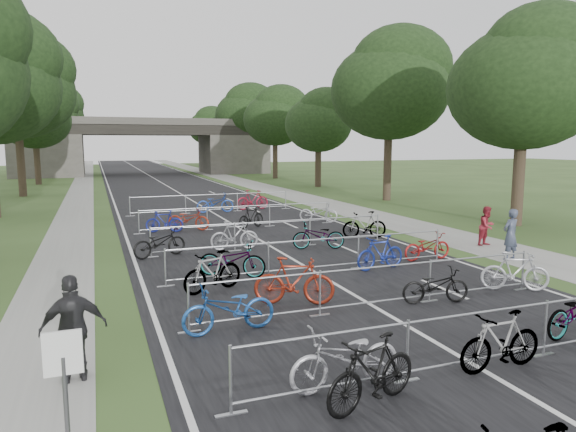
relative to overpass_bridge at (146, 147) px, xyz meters
The scene contains 48 objects.
road 15.41m from the overpass_bridge, 90.00° to the right, with size 11.00×140.00×0.01m, color black.
sidewalk_right 17.36m from the overpass_bridge, 61.93° to the right, with size 3.00×140.00×0.01m, color gray.
sidewalk_left 17.14m from the overpass_bridge, 116.57° to the right, with size 2.00×140.00×0.01m, color gray.
lane_markings 15.41m from the overpass_bridge, 90.00° to the right, with size 0.12×140.00×0.00m, color silver.
overpass_bridge is the anchor object (origin of this frame).
park_sign 62.41m from the overpass_bridge, 96.26° to the right, with size 0.45×0.06×1.83m.
tree_right_0 50.91m from the overpass_bridge, 75.05° to the right, with size 7.17×7.17×10.93m.
tree_right_1 39.56m from the overpass_bridge, 70.53° to the right, with size 8.18×8.18×12.47m.
tree_left_2 27.92m from the overpass_bridge, 114.44° to the right, with size 8.40×8.40×12.81m.
tree_right_2 28.39m from the overpass_bridge, 62.40° to the right, with size 6.16×6.16×9.39m.
tree_left_3 17.59m from the overpass_bridge, 131.07° to the right, with size 6.72×6.72×10.25m.
tree_right_3 18.82m from the overpass_bridge, 44.93° to the right, with size 7.17×7.17×10.93m.
tree_left_4 12.05m from the overpass_bridge, behind, with size 7.56×7.56×11.53m.
tree_right_4 13.86m from the overpass_bridge, ahead, with size 8.18×8.18×12.47m.
tree_left_5 16.44m from the overpass_bridge, 136.20° to the left, with size 8.40×8.40×12.81m.
tree_right_5 17.23m from the overpass_bridge, 39.82° to the left, with size 6.16×6.16×9.39m.
tree_left_6 25.77m from the overpass_bridge, 116.43° to the left, with size 6.72×6.72×10.25m.
tree_right_6 26.62m from the overpass_bridge, 60.25° to the left, with size 7.17×7.17×10.93m.
barrier_row_1 61.47m from the overpass_bridge, 90.00° to the right, with size 9.70×0.08×1.10m.
barrier_row_2 57.88m from the overpass_bridge, 90.00° to the right, with size 9.70×0.08×1.10m.
barrier_row_3 54.08m from the overpass_bridge, 90.00° to the right, with size 9.70×0.08×1.10m.
barrier_row_4 50.09m from the overpass_bridge, 90.00° to the right, with size 9.70×0.08×1.10m.
barrier_row_5 45.10m from the overpass_bridge, 90.00° to the right, with size 9.70×0.08×1.10m.
barrier_row_6 39.11m from the overpass_bridge, 90.00° to the right, with size 9.70×0.08×1.10m.
bike_4 62.05m from the overpass_bridge, 92.32° to the right, with size 0.53×1.87×1.12m, color black.
bike_5 61.38m from the overpass_bridge, 92.44° to the right, with size 0.70×2.01×1.05m, color #B1B0B8.
bike_6 61.68m from the overpass_bridge, 89.74° to the right, with size 0.50×1.79×1.07m, color #97999E.
bike_8 58.32m from the overpass_bridge, 93.74° to the right, with size 0.71×2.04×1.07m, color #1B4A95.
bike_9 56.92m from the overpass_bridge, 91.81° to the right, with size 0.57×2.03×1.22m, color maroon.
bike_10 58.07m from the overpass_bridge, 88.43° to the right, with size 0.61×1.74×0.91m, color black.
bike_11 58.06m from the overpass_bridge, 85.75° to the right, with size 0.51×1.81×1.09m, color #B0B2B8.
bike_12 55.15m from the overpass_bridge, 93.60° to the right, with size 0.52×1.84×1.11m, color #97999E.
bike_13 53.81m from the overpass_bridge, 92.75° to the right, with size 0.73×2.08×1.09m, color #97999E.
bike_14 54.55m from the overpass_bridge, 87.79° to the right, with size 0.52×1.83×1.10m, color navy.
bike_15 54.10m from the overpass_bridge, 85.43° to the right, with size 0.64×1.84×0.97m, color maroon.
bike_16 50.34m from the overpass_bridge, 94.91° to the right, with size 0.69×1.99×1.05m, color black.
bike_17 49.92m from the overpass_bridge, 91.72° to the right, with size 0.52×1.84×1.10m, color gray.
bike_18 50.93m from the overpass_bridge, 88.26° to the right, with size 0.69×1.98×1.04m, color #97999E.
bike_19 49.70m from the overpass_bridge, 85.03° to the right, with size 0.54×1.91×1.15m, color #97999E.
bike_20 45.20m from the overpass_bridge, 94.43° to the right, with size 0.48×1.69×1.01m, color navy.
bike_21 44.87m from the overpass_bridge, 93.00° to the right, with size 0.70×2.00×1.05m, color maroon.
bike_22 45.38m from the overpass_bridge, 89.35° to the right, with size 0.50×1.76×1.06m, color black.
bike_23 44.94m from the overpass_bridge, 84.50° to the right, with size 0.68×1.95×1.02m, color #AAA9B1.
bike_26 39.30m from the overpass_bridge, 89.79° to the right, with size 0.75×2.15×1.13m, color navy.
bike_27 38.84m from the overpass_bridge, 86.18° to the right, with size 0.57×2.01×1.21m, color maroon.
pedestrian_a 55.31m from the overpass_bridge, 82.69° to the right, with size 0.65×0.43×1.78m, color #394156.
pedestrian_b 53.20m from the overpass_bridge, 81.28° to the right, with size 0.76×0.59×1.56m, color maroon.
pedestrian_c 59.81m from the overpass_bridge, 96.53° to the right, with size 1.08×0.45×1.85m, color #252527.
Camera 1 is at (-6.34, -3.41, 4.04)m, focal length 32.00 mm.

